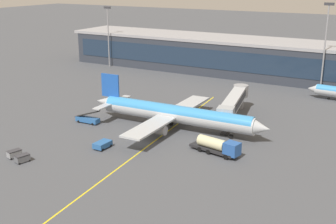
% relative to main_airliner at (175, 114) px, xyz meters
% --- Properties ---
extents(ground_plane, '(700.00, 700.00, 0.00)m').
position_rel_main_airliner_xyz_m(ground_plane, '(-1.73, -11.83, -3.64)').
color(ground_plane, '#47494F').
extents(apron_lead_in_line, '(7.65, 79.69, 0.01)m').
position_rel_main_airliner_xyz_m(apron_lead_in_line, '(0.08, -9.83, -3.64)').
color(apron_lead_in_line, yellow).
rests_on(apron_lead_in_line, ground_plane).
extents(terminal_building, '(162.17, 21.17, 12.61)m').
position_rel_main_airliner_xyz_m(terminal_building, '(5.62, 63.49, 2.68)').
color(terminal_building, '#2D333D').
rests_on(terminal_building, ground_plane).
extents(main_airliner, '(44.26, 35.13, 11.10)m').
position_rel_main_airliner_xyz_m(main_airliner, '(0.00, 0.00, 0.00)').
color(main_airliner, '#B2B7BC').
rests_on(main_airliner, ground_plane).
extents(jet_bridge, '(8.36, 24.65, 6.34)m').
position_rel_main_airliner_xyz_m(jet_bridge, '(9.15, 13.33, 1.04)').
color(jet_bridge, '#B2B7BC').
rests_on(jet_bridge, ground_plane).
extents(fuel_tanker, '(11.07, 4.42, 3.25)m').
position_rel_main_airliner_xyz_m(fuel_tanker, '(14.71, -9.15, -1.90)').
color(fuel_tanker, '#232326').
rests_on(fuel_tanker, ground_plane).
extents(pushback_tug, '(2.40, 3.86, 1.40)m').
position_rel_main_airliner_xyz_m(pushback_tug, '(-7.17, -17.94, -2.80)').
color(pushback_tug, '#285B9E').
rests_on(pushback_tug, ground_plane).
extents(belt_loader, '(6.93, 2.10, 3.49)m').
position_rel_main_airliner_xyz_m(belt_loader, '(-20.26, -6.64, -2.65)').
color(belt_loader, '#285B9E').
rests_on(belt_loader, ground_plane).
extents(baggage_cart_0, '(2.21, 2.96, 1.48)m').
position_rel_main_airliner_xyz_m(baggage_cart_0, '(-19.12, -30.17, -2.86)').
color(baggage_cart_0, gray).
rests_on(baggage_cart_0, ground_plane).
extents(baggage_cart_1, '(2.21, 2.96, 1.48)m').
position_rel_main_airliner_xyz_m(baggage_cart_1, '(-16.04, -31.02, -2.86)').
color(baggage_cart_1, '#595B60').
rests_on(baggage_cart_1, ground_plane).
extents(apron_light_mast_1, '(2.80, 0.50, 26.45)m').
position_rel_main_airliner_xyz_m(apron_light_mast_1, '(22.12, 51.53, 11.62)').
color(apron_light_mast_1, gray).
rests_on(apron_light_mast_1, ground_plane).
extents(apron_light_mast_2, '(2.80, 0.50, 22.75)m').
position_rel_main_airliner_xyz_m(apron_light_mast_2, '(-57.38, 51.53, 9.70)').
color(apron_light_mast_2, gray).
rests_on(apron_light_mast_2, ground_plane).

